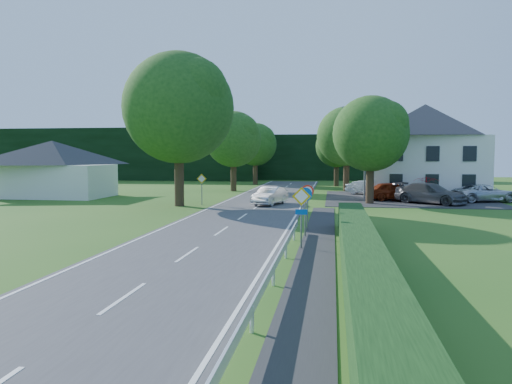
% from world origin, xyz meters
% --- Properties ---
extents(ground, '(160.00, 160.00, 0.00)m').
position_xyz_m(ground, '(0.00, 0.00, 0.00)').
color(ground, '#245217').
rests_on(ground, ground).
extents(road, '(7.00, 80.00, 0.04)m').
position_xyz_m(road, '(0.00, 20.00, 0.02)').
color(road, '#3C3C3F').
rests_on(road, ground).
extents(footpath, '(1.50, 44.00, 0.04)m').
position_xyz_m(footpath, '(4.95, 2.00, 0.02)').
color(footpath, '#27282A').
rests_on(footpath, ground).
extents(parking_pad, '(14.00, 16.00, 0.04)m').
position_xyz_m(parking_pad, '(12.00, 33.00, 0.02)').
color(parking_pad, '#27282A').
rests_on(parking_pad, ground).
extents(line_edge_left, '(0.12, 80.00, 0.01)m').
position_xyz_m(line_edge_left, '(-3.25, 20.00, 0.04)').
color(line_edge_left, white).
rests_on(line_edge_left, road).
extents(line_edge_right, '(0.12, 80.00, 0.01)m').
position_xyz_m(line_edge_right, '(3.25, 20.00, 0.04)').
color(line_edge_right, white).
rests_on(line_edge_right, road).
extents(line_centre, '(0.12, 80.00, 0.01)m').
position_xyz_m(line_centre, '(0.00, 20.00, 0.04)').
color(line_centre, white).
rests_on(line_centre, road).
extents(guardrail, '(0.12, 26.00, 0.69)m').
position_xyz_m(guardrail, '(3.85, -1.00, 0.34)').
color(guardrail, white).
rests_on(guardrail, ground).
extents(hedge_right, '(1.20, 30.00, 1.30)m').
position_xyz_m(hedge_right, '(6.50, 0.00, 0.65)').
color(hedge_right, black).
rests_on(hedge_right, ground).
extents(tree_main, '(9.40, 9.40, 11.64)m').
position_xyz_m(tree_main, '(-6.00, 24.00, 5.82)').
color(tree_main, '#1A4615').
rests_on(tree_main, ground).
extents(tree_left_far, '(7.00, 7.00, 8.58)m').
position_xyz_m(tree_left_far, '(-5.00, 40.00, 4.29)').
color(tree_left_far, '#1A4615').
rests_on(tree_left_far, ground).
extents(tree_right_far, '(7.40, 7.40, 9.09)m').
position_xyz_m(tree_right_far, '(7.00, 42.00, 4.54)').
color(tree_right_far, '#1A4615').
rests_on(tree_right_far, ground).
extents(tree_left_back, '(6.60, 6.60, 8.07)m').
position_xyz_m(tree_left_back, '(-4.50, 52.00, 4.04)').
color(tree_left_back, '#1A4615').
rests_on(tree_left_back, ground).
extents(tree_right_back, '(6.20, 6.20, 7.56)m').
position_xyz_m(tree_right_back, '(6.00, 50.00, 3.78)').
color(tree_right_back, '#1A4615').
rests_on(tree_right_back, ground).
extents(tree_right_mid, '(7.00, 7.00, 8.58)m').
position_xyz_m(tree_right_mid, '(8.50, 28.00, 4.29)').
color(tree_right_mid, '#1A4615').
rests_on(tree_right_mid, ground).
extents(treeline_left, '(44.00, 6.00, 8.00)m').
position_xyz_m(treeline_left, '(-28.00, 62.00, 4.00)').
color(treeline_left, black).
rests_on(treeline_left, ground).
extents(treeline_right, '(30.00, 5.00, 7.00)m').
position_xyz_m(treeline_right, '(8.00, 66.00, 3.50)').
color(treeline_right, black).
rests_on(treeline_right, ground).
extents(bungalow_left, '(11.00, 6.50, 5.20)m').
position_xyz_m(bungalow_left, '(-20.00, 30.00, 2.71)').
color(bungalow_left, silver).
rests_on(bungalow_left, ground).
extents(house_white, '(10.60, 8.40, 8.60)m').
position_xyz_m(house_white, '(14.00, 36.00, 4.41)').
color(house_white, white).
rests_on(house_white, ground).
extents(streetlight, '(2.03, 0.18, 8.00)m').
position_xyz_m(streetlight, '(8.06, 30.00, 4.46)').
color(streetlight, slate).
rests_on(streetlight, ground).
extents(sign_priority_right, '(0.78, 0.09, 2.59)m').
position_xyz_m(sign_priority_right, '(4.30, 7.98, 1.80)').
color(sign_priority_right, slate).
rests_on(sign_priority_right, ground).
extents(sign_roundabout, '(0.64, 0.08, 2.37)m').
position_xyz_m(sign_roundabout, '(4.30, 10.98, 1.67)').
color(sign_roundabout, slate).
rests_on(sign_roundabout, ground).
extents(sign_speed_limit, '(0.64, 0.11, 2.37)m').
position_xyz_m(sign_speed_limit, '(4.30, 12.97, 1.77)').
color(sign_speed_limit, slate).
rests_on(sign_speed_limit, ground).
extents(sign_priority_left, '(0.78, 0.09, 2.44)m').
position_xyz_m(sign_priority_left, '(-4.50, 24.98, 1.72)').
color(sign_priority_left, slate).
rests_on(sign_priority_left, ground).
extents(moving_car, '(2.56, 4.45, 1.39)m').
position_xyz_m(moving_car, '(0.76, 25.67, 0.73)').
color(moving_car, silver).
rests_on(moving_car, road).
extents(motorcycle, '(1.13, 1.81, 0.90)m').
position_xyz_m(motorcycle, '(0.41, 33.26, 0.49)').
color(motorcycle, black).
rests_on(motorcycle, road).
extents(parked_car_red, '(4.87, 2.64, 1.57)m').
position_xyz_m(parked_car_red, '(10.67, 31.02, 0.83)').
color(parked_car_red, maroon).
rests_on(parked_car_red, parking_pad).
extents(parked_car_silver_a, '(4.34, 2.69, 1.35)m').
position_xyz_m(parked_car_silver_a, '(8.93, 37.00, 0.71)').
color(parked_car_silver_a, '#B1B1B6').
rests_on(parked_car_silver_a, parking_pad).
extents(parked_car_grey, '(5.88, 5.19, 1.63)m').
position_xyz_m(parked_car_grey, '(13.23, 28.43, 0.86)').
color(parked_car_grey, '#4F4E53').
rests_on(parked_car_grey, parking_pad).
extents(parked_car_silver_b, '(5.59, 3.66, 1.43)m').
position_xyz_m(parked_car_silver_b, '(18.00, 30.76, 0.75)').
color(parked_car_silver_b, silver).
rests_on(parked_car_silver_b, parking_pad).
extents(parasol, '(2.51, 2.55, 2.05)m').
position_xyz_m(parasol, '(13.39, 31.19, 1.06)').
color(parasol, red).
rests_on(parasol, parking_pad).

